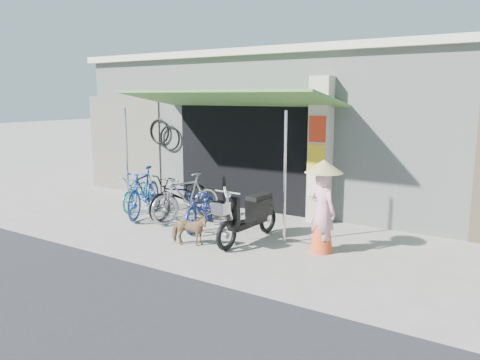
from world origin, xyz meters
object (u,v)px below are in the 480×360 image
Objects in this scene: bike_teal at (139,192)px; street_dog at (189,230)px; bike_black at (180,195)px; moped at (250,216)px; bike_blue at (144,192)px; bike_navy at (201,207)px; bike_silver at (186,198)px; nun at (323,206)px.

bike_teal is 2.26× the size of street_dog.
bike_black reaches higher than street_dog.
bike_black is at bearing 166.54° from moped.
moped is (3.49, -0.72, 0.07)m from bike_teal.
street_dog is (2.75, -1.55, -0.12)m from bike_teal.
moped is (2.91, -0.30, -0.06)m from bike_blue.
bike_silver is at bearing 142.76° from bike_navy.
bike_silver is at bearing 170.28° from moped.
street_dog is (1.07, -1.25, -0.22)m from bike_silver.
bike_black reaches higher than bike_teal.
bike_navy is at bearing -24.78° from bike_blue.
street_dog is 2.35m from nun.
bike_teal is at bearing 150.47° from bike_navy.
bike_black is at bearing 10.53° from nun.
bike_black is 1.01m from bike_navy.
bike_silver is 1.07× the size of nun.
street_dog is at bearing 43.63° from nun.
bike_blue is at bearing -150.17° from bike_black.
bike_navy is 1.20m from street_dog.
bike_silver is at bearing -15.89° from bike_blue.
bike_navy is 2.67m from nun.
bike_black is 1.00× the size of moped.
bike_blue is 1.13× the size of nun.
nun reaches higher than bike_navy.
moped is at bearing -64.36° from street_dog.
bike_teal is 3.15m from street_dog.
bike_black is (0.71, 0.36, -0.06)m from bike_blue.
street_dog is at bearing -79.82° from bike_navy.
bike_navy is 1.31m from moped.
bike_silver is at bearing -29.70° from bike_black.
bike_teal is 1.29m from bike_black.
bike_blue is 2.62× the size of street_dog.
bike_blue is (0.58, -0.41, 0.13)m from bike_teal.
nun is (4.84, -0.60, 0.39)m from bike_teal.
bike_blue is 0.97× the size of bike_black.
moped reaches higher than street_dog.
bike_navy is (0.91, -0.44, -0.07)m from bike_black.
nun is (3.55, -0.55, 0.32)m from bike_black.
bike_teal is at bearing 171.82° from moped.
street_dog is (1.46, -1.50, -0.19)m from bike_black.
street_dog is (2.17, -1.13, -0.25)m from bike_blue.
bike_black is 1.15× the size of nun.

